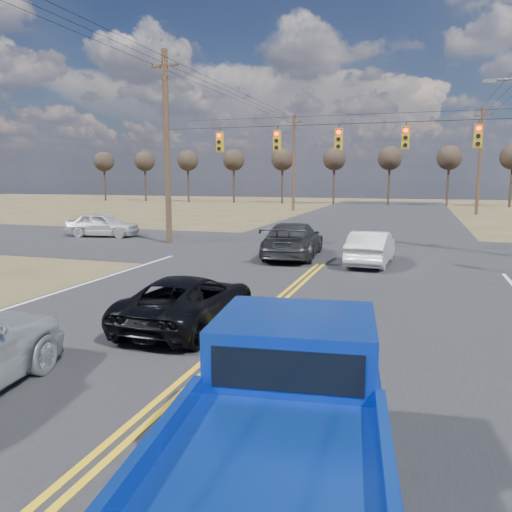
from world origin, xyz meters
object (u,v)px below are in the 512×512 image
(dgrey_car_queue, at_px, (293,240))
(cross_car_west, at_px, (102,225))
(pickup_truck, at_px, (280,457))
(white_car_queue, at_px, (371,248))
(black_suv, at_px, (188,301))

(dgrey_car_queue, bearing_deg, cross_car_west, -21.85)
(pickup_truck, distance_m, white_car_queue, 16.45)
(black_suv, relative_size, white_car_queue, 1.05)
(black_suv, distance_m, white_car_queue, 10.60)
(pickup_truck, relative_size, black_suv, 1.24)
(dgrey_car_queue, height_order, cross_car_west, dgrey_car_queue)
(pickup_truck, xyz_separation_m, white_car_queue, (-0.64, 16.43, -0.27))
(dgrey_car_queue, relative_size, cross_car_west, 1.27)
(pickup_truck, distance_m, cross_car_west, 27.17)
(black_suv, distance_m, cross_car_west, 19.68)
(pickup_truck, bearing_deg, dgrey_car_queue, 96.24)
(white_car_queue, bearing_deg, dgrey_car_queue, -10.31)
(white_car_queue, bearing_deg, pickup_truck, 95.38)
(pickup_truck, height_order, dgrey_car_queue, pickup_truck)
(pickup_truck, bearing_deg, cross_car_west, 121.20)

